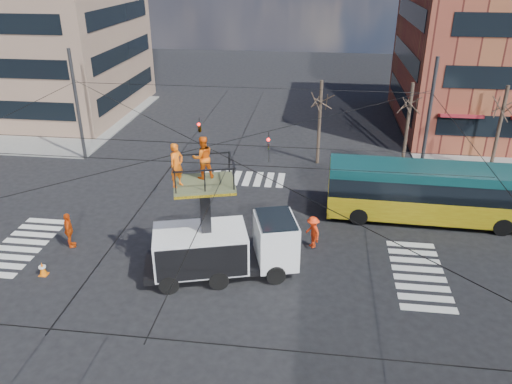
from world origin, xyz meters
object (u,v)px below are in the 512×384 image
object	(u,v)px
city_bus	(434,192)
traffic_cone	(43,269)
utility_truck	(224,233)
flagger	(313,232)
worker_ground	(69,230)

from	to	relation	value
city_bus	traffic_cone	xyz separation A→B (m)	(-19.03, -7.93, -1.38)
utility_truck	flagger	xyz separation A→B (m)	(4.02, 2.88, -1.28)
utility_truck	worker_ground	distance (m)	8.49
city_bus	flagger	distance (m)	7.64
utility_truck	city_bus	size ratio (longest dim) A/B	0.63
utility_truck	city_bus	world-z (taller)	utility_truck
traffic_cone	flagger	world-z (taller)	flagger
utility_truck	worker_ground	world-z (taller)	utility_truck
worker_ground	traffic_cone	bearing A→B (deg)	152.12
worker_ground	flagger	distance (m)	12.42
flagger	traffic_cone	bearing A→B (deg)	-102.23
traffic_cone	flagger	bearing A→B (deg)	18.41
traffic_cone	worker_ground	bearing A→B (deg)	86.95
traffic_cone	utility_truck	bearing A→B (deg)	8.54
utility_truck	flagger	bearing A→B (deg)	19.57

